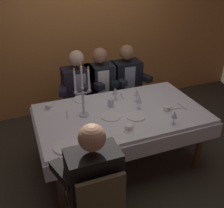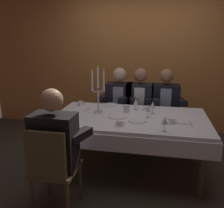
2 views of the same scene
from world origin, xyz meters
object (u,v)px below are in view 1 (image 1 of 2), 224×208
at_px(dinner_plate_3, 67,147).
at_px(seated_diner_3, 126,78).
at_px(dining_table, 121,121).
at_px(coffee_cup_2, 49,107).
at_px(wine_glass_0, 137,93).
at_px(dinner_plate_2, 136,116).
at_px(wine_glass_1, 139,100).
at_px(dinner_plate_1, 82,99).
at_px(wine_glass_2, 174,115).
at_px(coffee_cup_0, 129,128).
at_px(dinner_plate_0, 111,116).
at_px(seated_diner_0, 94,179).
at_px(seated_diner_1, 78,86).
at_px(candelabra, 83,95).
at_px(water_tumbler_0, 111,103).
at_px(wine_glass_3, 115,91).
at_px(coffee_cup_1, 167,109).
at_px(seated_diner_2, 100,82).

relative_size(dinner_plate_3, seated_diner_3, 0.20).
bearing_deg(seated_diner_3, dining_table, -116.74).
bearing_deg(coffee_cup_2, wine_glass_0, -11.18).
xyz_separation_m(dinner_plate_2, wine_glass_1, (0.11, 0.16, 0.11)).
height_order(dinner_plate_1, wine_glass_2, wine_glass_2).
distance_m(dinner_plate_2, coffee_cup_0, 0.27).
xyz_separation_m(dinner_plate_0, seated_diner_0, (-0.46, -0.83, -0.01)).
height_order(dinner_plate_1, seated_diner_1, seated_diner_1).
relative_size(candelabra, coffee_cup_0, 4.68).
distance_m(wine_glass_2, seated_diner_0, 1.13).
relative_size(water_tumbler_0, coffee_cup_0, 0.75).
height_order(dinner_plate_2, dinner_plate_3, same).
bearing_deg(dinner_plate_3, wine_glass_3, 43.18).
xyz_separation_m(candelabra, wine_glass_3, (0.47, 0.23, -0.14)).
xyz_separation_m(dining_table, wine_glass_3, (0.04, 0.31, 0.23)).
height_order(dinner_plate_0, coffee_cup_2, coffee_cup_2).
height_order(wine_glass_3, coffee_cup_1, wine_glass_3).
relative_size(dinner_plate_1, coffee_cup_1, 1.57).
relative_size(dinner_plate_2, water_tumbler_0, 2.14).
xyz_separation_m(dining_table, wine_glass_2, (0.42, -0.43, 0.24)).
bearing_deg(seated_diner_2, coffee_cup_1, -67.06).
bearing_deg(wine_glass_1, dining_table, 179.88).
distance_m(wine_glass_3, coffee_cup_0, 0.69).
bearing_deg(seated_diner_2, wine_glass_3, -90.56).
height_order(candelabra, seated_diner_0, candelabra).
bearing_deg(dinner_plate_2, dinner_plate_1, 126.02).
distance_m(candelabra, coffee_cup_0, 0.61).
bearing_deg(coffee_cup_2, dinner_plate_1, 11.83).
height_order(dining_table, dinner_plate_2, dinner_plate_2).
bearing_deg(dinner_plate_2, wine_glass_3, 97.93).
xyz_separation_m(candelabra, wine_glass_2, (0.84, -0.51, -0.14)).
bearing_deg(wine_glass_2, seated_diner_2, 105.58).
height_order(dinner_plate_2, water_tumbler_0, water_tumbler_0).
xyz_separation_m(seated_diner_2, seated_diner_3, (0.40, 0.00, 0.00)).
bearing_deg(coffee_cup_1, dinner_plate_2, 179.40).
bearing_deg(candelabra, dining_table, -10.27).
relative_size(dining_table, coffee_cup_1, 14.70).
height_order(wine_glass_1, wine_glass_2, same).
xyz_separation_m(coffee_cup_2, seated_diner_3, (1.21, 0.51, -0.03)).
bearing_deg(coffee_cup_0, wine_glass_1, 50.94).
bearing_deg(wine_glass_1, seated_diner_3, 75.87).
bearing_deg(seated_diner_3, seated_diner_2, 180.00).
bearing_deg(candelabra, coffee_cup_2, 138.76).
xyz_separation_m(dinner_plate_2, water_tumbler_0, (-0.18, 0.33, 0.04)).
relative_size(wine_glass_0, coffee_cup_0, 1.24).
bearing_deg(seated_diner_0, dining_table, 55.51).
bearing_deg(coffee_cup_2, dinner_plate_0, -34.80).
height_order(dinner_plate_0, wine_glass_0, wine_glass_0).
distance_m(dinner_plate_0, seated_diner_0, 0.95).
bearing_deg(wine_glass_3, coffee_cup_0, -99.91).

